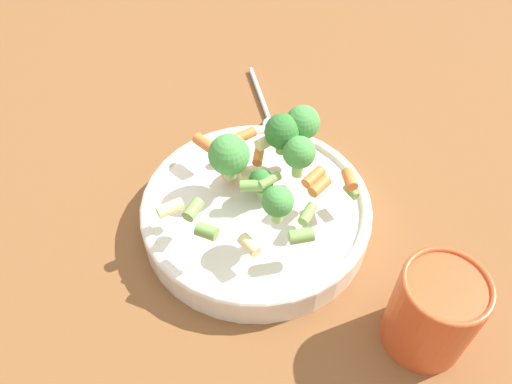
{
  "coord_description": "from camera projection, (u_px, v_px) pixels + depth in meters",
  "views": [
    {
      "loc": [
        -0.36,
        0.1,
        0.48
      ],
      "look_at": [
        0.0,
        0.0,
        0.06
      ],
      "focal_mm": 35.0,
      "sensor_mm": 36.0,
      "label": 1
    }
  ],
  "objects": [
    {
      "name": "ground_plane",
      "position": [
        256.0,
        222.0,
        0.61
      ],
      "size": [
        3.0,
        3.0,
        0.0
      ],
      "primitive_type": "plane",
      "color": "brown"
    },
    {
      "name": "bowl",
      "position": [
        256.0,
        211.0,
        0.59
      ],
      "size": [
        0.27,
        0.27,
        0.04
      ],
      "color": "silver",
      "rests_on": "ground_plane"
    },
    {
      "name": "pasta_salad",
      "position": [
        270.0,
        156.0,
        0.56
      ],
      "size": [
        0.19,
        0.22,
        0.08
      ],
      "color": "#8CB766",
      "rests_on": "bowl"
    },
    {
      "name": "cup",
      "position": [
        434.0,
        311.0,
        0.47
      ],
      "size": [
        0.08,
        0.08,
        0.1
      ],
      "color": "#CC4C23",
      "rests_on": "ground_plane"
    },
    {
      "name": "spoon",
      "position": [
        266.0,
        112.0,
        0.74
      ],
      "size": [
        0.16,
        0.03,
        0.01
      ],
      "rotation": [
        0.0,
        0.0,
        9.37
      ],
      "color": "silver",
      "rests_on": "ground_plane"
    }
  ]
}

